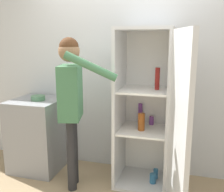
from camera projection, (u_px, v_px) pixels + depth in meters
name	position (u px, v px, depth m)	size (l,w,h in m)	color
wall_back	(128.00, 73.00, 3.33)	(7.00, 0.06, 2.55)	silver
refrigerator	(152.00, 112.00, 2.90)	(0.82, 1.18, 1.83)	silver
person	(71.00, 93.00, 2.87)	(0.72, 0.51, 1.72)	#262628
counter	(38.00, 134.00, 3.46)	(0.62, 0.63, 0.94)	gray
bowl	(38.00, 98.00, 3.33)	(0.18, 0.18, 0.06)	#517F5B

